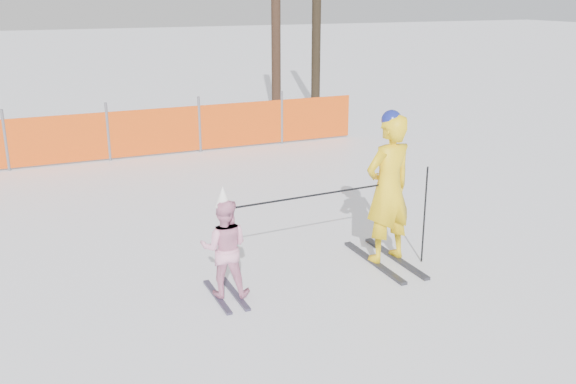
# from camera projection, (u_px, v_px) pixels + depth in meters

# --- Properties ---
(ground) EXTENTS (120.00, 120.00, 0.00)m
(ground) POSITION_uv_depth(u_px,v_px,m) (304.00, 278.00, 8.09)
(ground) COLOR white
(ground) RESTS_ON ground
(adult) EXTENTS (0.79, 1.46, 2.05)m
(adult) POSITION_uv_depth(u_px,v_px,m) (388.00, 188.00, 8.29)
(adult) COLOR black
(adult) RESTS_ON ground
(child) EXTENTS (0.70, 0.93, 1.37)m
(child) POSITION_uv_depth(u_px,v_px,m) (225.00, 247.00, 7.43)
(child) COLOR black
(child) RESTS_ON ground
(ski_poles) EXTENTS (2.62, 0.22, 1.32)m
(ski_poles) POSITION_uv_depth(u_px,v_px,m) (358.00, 204.00, 8.03)
(ski_poles) COLOR black
(ski_poles) RESTS_ON ground
(tree_trunks) EXTENTS (1.89, 1.03, 5.88)m
(tree_trunks) POSITION_uv_depth(u_px,v_px,m) (298.00, 11.00, 18.33)
(tree_trunks) COLOR #322116
(tree_trunks) RESTS_ON ground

